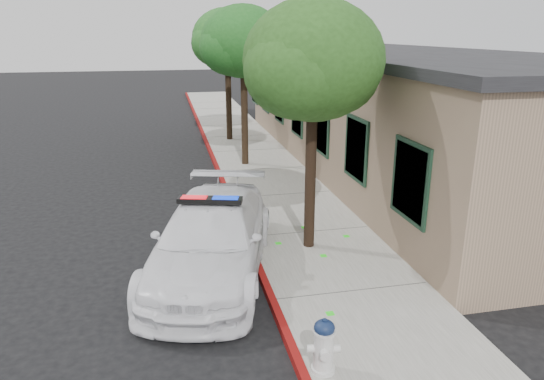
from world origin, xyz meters
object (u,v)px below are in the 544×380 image
at_px(fire_hydrant, 324,346).
at_px(street_tree_near, 314,66).
at_px(clapboard_building, 396,110).
at_px(police_car, 212,238).
at_px(street_tree_far, 228,41).
at_px(street_tree_mid, 244,45).

bearing_deg(fire_hydrant, street_tree_near, 87.58).
bearing_deg(clapboard_building, fire_hydrant, -119.69).
xyz_separation_m(police_car, street_tree_near, (2.30, 0.59, 3.42)).
relative_size(police_car, street_tree_far, 1.01).
relative_size(police_car, street_tree_near, 1.07).
xyz_separation_m(street_tree_near, street_tree_mid, (-0.24, 7.71, 0.21)).
bearing_deg(street_tree_mid, police_car, -103.95).
bearing_deg(police_car, street_tree_mid, 91.64).
height_order(fire_hydrant, street_tree_near, street_tree_near).
relative_size(fire_hydrant, street_tree_mid, 0.15).
bearing_deg(police_car, clapboard_building, 59.83).
distance_m(street_tree_near, street_tree_mid, 7.71).
height_order(street_tree_mid, street_tree_far, street_tree_far).
bearing_deg(clapboard_building, street_tree_mid, 170.72).
relative_size(street_tree_near, street_tree_far, 0.95).
relative_size(fire_hydrant, street_tree_far, 0.15).
bearing_deg(fire_hydrant, street_tree_far, 98.40).
bearing_deg(clapboard_building, street_tree_far, 135.75).
relative_size(clapboard_building, street_tree_far, 3.64).
xyz_separation_m(fire_hydrant, street_tree_near, (1.05, 4.32, 3.62)).
distance_m(clapboard_building, street_tree_far, 8.04).
xyz_separation_m(police_car, street_tree_mid, (2.06, 8.30, 3.63)).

